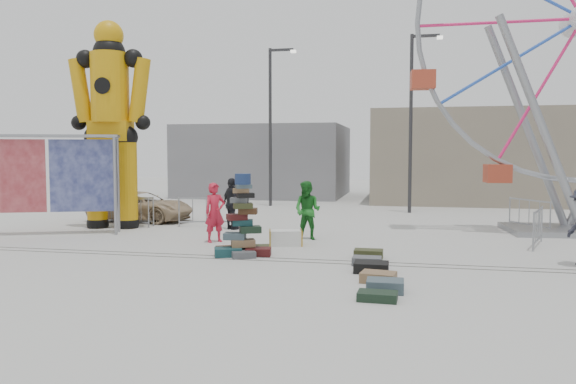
% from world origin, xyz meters
% --- Properties ---
extents(ground, '(90.00, 90.00, 0.00)m').
position_xyz_m(ground, '(0.00, 0.00, 0.00)').
color(ground, '#9E9E99').
rests_on(ground, ground).
extents(track_line_near, '(40.00, 0.04, 0.01)m').
position_xyz_m(track_line_near, '(0.00, 0.60, 0.00)').
color(track_line_near, '#47443F').
rests_on(track_line_near, ground).
extents(track_line_far, '(40.00, 0.04, 0.01)m').
position_xyz_m(track_line_far, '(0.00, 1.00, 0.00)').
color(track_line_far, '#47443F').
rests_on(track_line_far, ground).
extents(building_right, '(12.00, 8.00, 5.00)m').
position_xyz_m(building_right, '(7.00, 20.00, 2.50)').
color(building_right, gray).
rests_on(building_right, ground).
extents(building_left, '(10.00, 8.00, 4.40)m').
position_xyz_m(building_left, '(-6.00, 22.00, 2.20)').
color(building_left, gray).
rests_on(building_left, ground).
extents(lamp_post_right, '(1.41, 0.25, 8.00)m').
position_xyz_m(lamp_post_right, '(3.09, 13.00, 4.48)').
color(lamp_post_right, '#2D2D30').
rests_on(lamp_post_right, ground).
extents(lamp_post_left, '(1.41, 0.25, 8.00)m').
position_xyz_m(lamp_post_left, '(-3.91, 15.00, 4.48)').
color(lamp_post_left, '#2D2D30').
rests_on(lamp_post_left, ground).
extents(suitcase_tower, '(1.63, 1.41, 2.17)m').
position_xyz_m(suitcase_tower, '(-1.41, 1.28, 0.61)').
color(suitcase_tower, '#184448').
rests_on(suitcase_tower, ground).
extents(crash_test_dummy, '(3.05, 1.34, 7.64)m').
position_xyz_m(crash_test_dummy, '(-7.58, 5.51, 4.03)').
color(crash_test_dummy, black).
rests_on(crash_test_dummy, ground).
extents(banner_scaffold, '(4.55, 2.39, 3.32)m').
position_xyz_m(banner_scaffold, '(-8.74, 3.45, 2.49)').
color(banner_scaffold, gray).
rests_on(banner_scaffold, ground).
extents(steamer_trunk, '(1.07, 0.78, 0.45)m').
position_xyz_m(steamer_trunk, '(-0.61, 3.00, 0.23)').
color(steamer_trunk, silver).
rests_on(steamer_trunk, ground).
extents(row_case_0, '(0.74, 0.47, 0.23)m').
position_xyz_m(row_case_0, '(1.91, 1.49, 0.11)').
color(row_case_0, '#353A1D').
rests_on(row_case_0, ground).
extents(row_case_1, '(0.70, 0.49, 0.20)m').
position_xyz_m(row_case_1, '(1.92, 0.61, 0.10)').
color(row_case_1, '#54575C').
rests_on(row_case_1, ground).
extents(row_case_2, '(0.78, 0.59, 0.24)m').
position_xyz_m(row_case_2, '(2.08, -0.23, 0.12)').
color(row_case_2, black).
rests_on(row_case_2, ground).
extents(row_case_3, '(0.79, 0.62, 0.22)m').
position_xyz_m(row_case_3, '(2.29, -1.20, 0.11)').
color(row_case_3, olive).
rests_on(row_case_3, ground).
extents(row_case_4, '(0.73, 0.55, 0.25)m').
position_xyz_m(row_case_4, '(2.46, -1.99, 0.12)').
color(row_case_4, '#435760').
rests_on(row_case_4, ground).
extents(row_case_5, '(0.75, 0.49, 0.17)m').
position_xyz_m(row_case_5, '(2.34, -2.68, 0.08)').
color(row_case_5, black).
rests_on(row_case_5, ground).
extents(barricade_dummy_a, '(2.00, 0.17, 1.10)m').
position_xyz_m(barricade_dummy_a, '(-7.31, 5.82, 0.55)').
color(barricade_dummy_a, gray).
rests_on(barricade_dummy_a, ground).
extents(barricade_dummy_b, '(2.00, 0.14, 1.10)m').
position_xyz_m(barricade_dummy_b, '(-7.34, 6.26, 0.55)').
color(barricade_dummy_b, gray).
rests_on(barricade_dummy_b, ground).
extents(barricade_dummy_c, '(1.94, 0.69, 1.10)m').
position_xyz_m(barricade_dummy_c, '(-4.39, 6.59, 0.55)').
color(barricade_dummy_c, gray).
rests_on(barricade_dummy_c, ground).
extents(barricade_wheel_front, '(0.72, 1.93, 1.10)m').
position_xyz_m(barricade_wheel_front, '(6.61, 4.38, 0.55)').
color(barricade_wheel_front, gray).
rests_on(barricade_wheel_front, ground).
extents(barricade_wheel_back, '(1.08, 1.78, 1.10)m').
position_xyz_m(barricade_wheel_back, '(7.12, 8.14, 0.55)').
color(barricade_wheel_back, gray).
rests_on(barricade_wheel_back, ground).
extents(pedestrian_red, '(0.78, 0.77, 1.82)m').
position_xyz_m(pedestrian_red, '(-2.86, 3.20, 0.91)').
color(pedestrian_red, red).
rests_on(pedestrian_red, ground).
extents(pedestrian_green, '(1.06, 0.92, 1.84)m').
position_xyz_m(pedestrian_green, '(-0.19, 4.28, 0.92)').
color(pedestrian_green, '#1B6C20').
rests_on(pedestrian_green, ground).
extents(pedestrian_black, '(1.10, 1.05, 1.84)m').
position_xyz_m(pedestrian_black, '(-3.22, 6.02, 0.92)').
color(pedestrian_black, black).
rests_on(pedestrian_black, ground).
extents(parked_suv, '(4.36, 2.28, 1.17)m').
position_xyz_m(parked_suv, '(-7.53, 7.63, 0.59)').
color(parked_suv, tan).
rests_on(parked_suv, ground).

